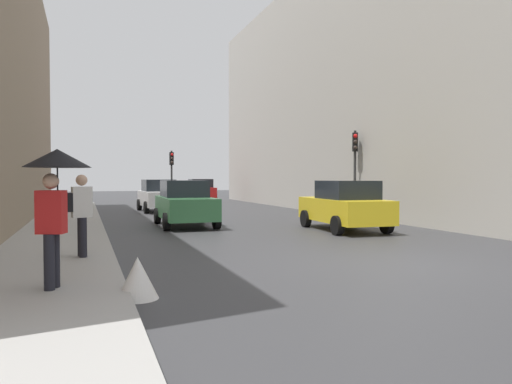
{
  "coord_description": "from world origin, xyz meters",
  "views": [
    {
      "loc": [
        -6.24,
        -8.79,
        1.86
      ],
      "look_at": [
        -0.37,
        7.51,
        1.34
      ],
      "focal_mm": 33.5,
      "sensor_mm": 36.0,
      "label": 1
    }
  ],
  "objects_px": {
    "car_white_compact": "(159,196)",
    "traffic_light_far_median": "(172,168)",
    "car_yellow_taxi": "(345,206)",
    "pedestrian_with_black_backpack": "(80,210)",
    "traffic_light_mid_street": "(355,158)",
    "car_green_estate": "(185,203)",
    "warning_sign_triangle": "(138,278)",
    "pedestrian_with_umbrella": "(55,179)",
    "car_red_sedan": "(200,190)"
  },
  "relations": [
    {
      "from": "traffic_light_far_median",
      "to": "car_yellow_taxi",
      "type": "relative_size",
      "value": 0.85
    },
    {
      "from": "car_yellow_taxi",
      "to": "pedestrian_with_black_backpack",
      "type": "xyz_separation_m",
      "value": [
        -8.75,
        -3.88,
        0.29
      ]
    },
    {
      "from": "car_white_compact",
      "to": "pedestrian_with_umbrella",
      "type": "distance_m",
      "value": 19.19
    },
    {
      "from": "pedestrian_with_umbrella",
      "to": "pedestrian_with_black_backpack",
      "type": "height_order",
      "value": "pedestrian_with_umbrella"
    },
    {
      "from": "pedestrian_with_black_backpack",
      "to": "pedestrian_with_umbrella",
      "type": "bearing_deg",
      "value": -95.93
    },
    {
      "from": "car_white_compact",
      "to": "car_yellow_taxi",
      "type": "relative_size",
      "value": 0.98
    },
    {
      "from": "car_yellow_taxi",
      "to": "traffic_light_far_median",
      "type": "bearing_deg",
      "value": 100.75
    },
    {
      "from": "traffic_light_mid_street",
      "to": "warning_sign_triangle",
      "type": "distance_m",
      "value": 15.86
    },
    {
      "from": "car_green_estate",
      "to": "car_white_compact",
      "type": "relative_size",
      "value": 1.0
    },
    {
      "from": "car_red_sedan",
      "to": "pedestrian_with_black_backpack",
      "type": "distance_m",
      "value": 26.61
    },
    {
      "from": "car_red_sedan",
      "to": "pedestrian_with_black_backpack",
      "type": "relative_size",
      "value": 2.42
    },
    {
      "from": "car_white_compact",
      "to": "pedestrian_with_umbrella",
      "type": "height_order",
      "value": "pedestrian_with_umbrella"
    },
    {
      "from": "traffic_light_mid_street",
      "to": "car_yellow_taxi",
      "type": "xyz_separation_m",
      "value": [
        -2.9,
        -4.05,
        -1.87
      ]
    },
    {
      "from": "traffic_light_mid_street",
      "to": "car_white_compact",
      "type": "bearing_deg",
      "value": 134.83
    },
    {
      "from": "traffic_light_far_median",
      "to": "pedestrian_with_umbrella",
      "type": "relative_size",
      "value": 1.7
    },
    {
      "from": "traffic_light_mid_street",
      "to": "warning_sign_triangle",
      "type": "relative_size",
      "value": 6.15
    },
    {
      "from": "warning_sign_triangle",
      "to": "car_green_estate",
      "type": "bearing_deg",
      "value": 74.92
    },
    {
      "from": "traffic_light_mid_street",
      "to": "car_red_sedan",
      "type": "bearing_deg",
      "value": 100.29
    },
    {
      "from": "car_green_estate",
      "to": "pedestrian_with_black_backpack",
      "type": "height_order",
      "value": "pedestrian_with_black_backpack"
    },
    {
      "from": "car_white_compact",
      "to": "warning_sign_triangle",
      "type": "bearing_deg",
      "value": -99.26
    },
    {
      "from": "traffic_light_mid_street",
      "to": "pedestrian_with_umbrella",
      "type": "height_order",
      "value": "traffic_light_mid_street"
    },
    {
      "from": "traffic_light_far_median",
      "to": "pedestrian_with_umbrella",
      "type": "distance_m",
      "value": 24.49
    },
    {
      "from": "car_white_compact",
      "to": "pedestrian_with_black_backpack",
      "type": "bearing_deg",
      "value": -104.23
    },
    {
      "from": "car_yellow_taxi",
      "to": "pedestrian_with_black_backpack",
      "type": "distance_m",
      "value": 9.58
    },
    {
      "from": "pedestrian_with_umbrella",
      "to": "pedestrian_with_black_backpack",
      "type": "distance_m",
      "value": 3.11
    },
    {
      "from": "traffic_light_mid_street",
      "to": "car_green_estate",
      "type": "bearing_deg",
      "value": -175.04
    },
    {
      "from": "pedestrian_with_umbrella",
      "to": "pedestrian_with_black_backpack",
      "type": "bearing_deg",
      "value": 84.07
    },
    {
      "from": "car_green_estate",
      "to": "pedestrian_with_umbrella",
      "type": "relative_size",
      "value": 1.98
    },
    {
      "from": "car_yellow_taxi",
      "to": "warning_sign_triangle",
      "type": "bearing_deg",
      "value": -137.17
    },
    {
      "from": "traffic_light_mid_street",
      "to": "pedestrian_with_black_backpack",
      "type": "bearing_deg",
      "value": -145.74
    },
    {
      "from": "traffic_light_far_median",
      "to": "car_yellow_taxi",
      "type": "height_order",
      "value": "traffic_light_far_median"
    },
    {
      "from": "traffic_light_mid_street",
      "to": "pedestrian_with_black_backpack",
      "type": "xyz_separation_m",
      "value": [
        -11.65,
        -7.93,
        -1.59
      ]
    },
    {
      "from": "traffic_light_mid_street",
      "to": "car_green_estate",
      "type": "distance_m",
      "value": 8.16
    },
    {
      "from": "warning_sign_triangle",
      "to": "car_yellow_taxi",
      "type": "bearing_deg",
      "value": 42.83
    },
    {
      "from": "warning_sign_triangle",
      "to": "traffic_light_far_median",
      "type": "bearing_deg",
      "value": 79.01
    },
    {
      "from": "car_yellow_taxi",
      "to": "pedestrian_with_umbrella",
      "type": "height_order",
      "value": "pedestrian_with_umbrella"
    },
    {
      "from": "pedestrian_with_black_backpack",
      "to": "warning_sign_triangle",
      "type": "xyz_separation_m",
      "value": [
        0.86,
        -3.43,
        -0.84
      ]
    },
    {
      "from": "car_white_compact",
      "to": "car_green_estate",
      "type": "bearing_deg",
      "value": -91.61
    },
    {
      "from": "car_white_compact",
      "to": "pedestrian_with_black_backpack",
      "type": "relative_size",
      "value": 2.4
    },
    {
      "from": "car_green_estate",
      "to": "pedestrian_with_black_backpack",
      "type": "xyz_separation_m",
      "value": [
        -3.73,
        -7.25,
        0.29
      ]
    },
    {
      "from": "traffic_light_far_median",
      "to": "car_green_estate",
      "type": "distance_m",
      "value": 13.72
    },
    {
      "from": "pedestrian_with_black_backpack",
      "to": "warning_sign_triangle",
      "type": "bearing_deg",
      "value": -76.0
    },
    {
      "from": "car_white_compact",
      "to": "traffic_light_far_median",
      "type": "bearing_deg",
      "value": 72.75
    },
    {
      "from": "traffic_light_mid_street",
      "to": "car_white_compact",
      "type": "height_order",
      "value": "traffic_light_mid_street"
    },
    {
      "from": "pedestrian_with_umbrella",
      "to": "warning_sign_triangle",
      "type": "xyz_separation_m",
      "value": [
        1.17,
        -0.41,
        -1.52
      ]
    },
    {
      "from": "pedestrian_with_umbrella",
      "to": "car_white_compact",
      "type": "bearing_deg",
      "value": 77.08
    },
    {
      "from": "car_red_sedan",
      "to": "car_yellow_taxi",
      "type": "relative_size",
      "value": 0.99
    },
    {
      "from": "car_red_sedan",
      "to": "pedestrian_with_black_backpack",
      "type": "height_order",
      "value": "pedestrian_with_black_backpack"
    },
    {
      "from": "car_yellow_taxi",
      "to": "car_green_estate",
      "type": "bearing_deg",
      "value": 146.15
    },
    {
      "from": "car_yellow_taxi",
      "to": "pedestrian_with_black_backpack",
      "type": "height_order",
      "value": "pedestrian_with_black_backpack"
    }
  ]
}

